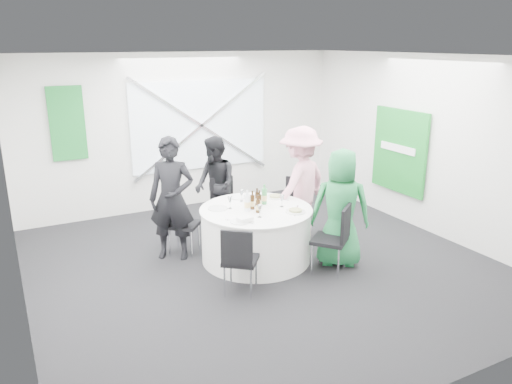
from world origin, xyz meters
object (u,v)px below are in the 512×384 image
person_man_back_left (172,199)px  chair_front_left (239,256)px  chair_back_left (178,218)px  person_woman_pink (300,184)px  person_man_back (215,185)px  banquet_table (256,234)px  green_water_bottle (264,196)px  chair_front_right (336,234)px  chair_back (224,201)px  clear_water_bottle (247,203)px  person_woman_green (341,208)px  chair_back_right (294,202)px

person_man_back_left → chair_front_left: bearing=-45.1°
chair_back_left → person_woman_pink: (1.86, -0.34, 0.36)m
chair_front_left → person_woman_pink: person_woman_pink is taller
person_man_back → person_woman_pink: person_woman_pink is taller
banquet_table → person_man_back: 1.34m
green_water_bottle → chair_front_right: bearing=-62.6°
chair_back → clear_water_bottle: (-0.20, -1.20, 0.35)m
person_woman_pink → banquet_table: bearing=0.0°
chair_back → green_water_bottle: green_water_bottle is taller
chair_front_right → green_water_bottle: size_ratio=3.31×
chair_back_left → chair_front_left: (0.21, -1.58, -0.01)m
banquet_table → person_woman_pink: person_woman_pink is taller
person_woman_pink → person_woman_green: (-0.03, -1.06, -0.07)m
chair_back_left → green_water_bottle: (1.08, -0.61, 0.35)m
chair_front_left → banquet_table: bearing=-90.0°
banquet_table → chair_back_right: (1.02, 0.65, 0.14)m
chair_front_right → green_water_bottle: 1.18m
clear_water_bottle → banquet_table: bearing=12.4°
person_man_back_left → clear_water_bottle: person_man_back_left is taller
green_water_bottle → clear_water_bottle: bearing=-155.3°
banquet_table → chair_front_left: (-0.67, -0.83, 0.13)m
person_woman_green → clear_water_bottle: 1.27m
green_water_bottle → chair_back_left: bearing=150.4°
chair_front_left → chair_back_left: bearing=-43.7°
person_man_back → person_woman_green: (1.01, -1.94, 0.04)m
chair_back_right → person_man_back: (-1.08, 0.63, 0.26)m
chair_back → chair_front_left: 2.13m
banquet_table → chair_back_left: chair_back_left is taller
person_man_back_left → person_man_back: size_ratio=1.12×
chair_back_left → person_man_back: (0.82, 0.54, 0.25)m
chair_back_left → person_woman_pink: 1.92m
person_woman_green → chair_back_left: bearing=-2.8°
chair_front_right → clear_water_bottle: bearing=-83.5°
chair_back_right → person_man_back: bearing=-152.7°
banquet_table → green_water_bottle: bearing=32.8°
chair_back → chair_back_left: 1.02m
chair_back_left → clear_water_bottle: 1.12m
banquet_table → chair_front_right: chair_front_right is taller
green_water_bottle → person_woman_pink: bearing=19.6°
person_woman_pink → clear_water_bottle: size_ratio=6.05×
chair_front_left → person_man_back: size_ratio=0.57×
person_man_back_left → person_woman_pink: size_ratio=0.99×
person_woman_pink → chair_front_right: bearing=56.3°
chair_front_left → chair_back: bearing=-70.8°
person_man_back_left → green_water_bottle: 1.30m
chair_back_right → green_water_bottle: bearing=-90.0°
chair_front_left → person_woman_green: person_woman_green is taller
chair_back_left → green_water_bottle: bearing=-79.4°
person_woman_pink → clear_water_bottle: person_woman_pink is taller
chair_back_left → chair_front_right: size_ratio=0.95×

